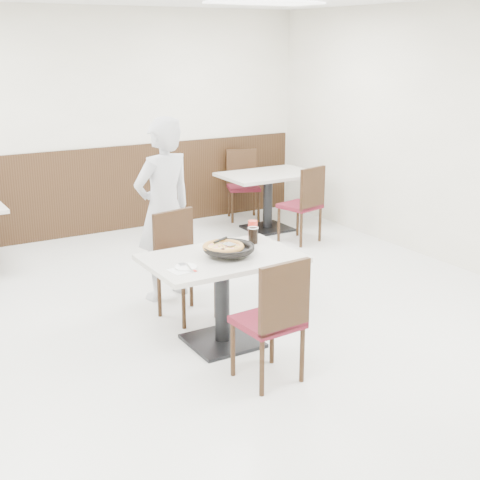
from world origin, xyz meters
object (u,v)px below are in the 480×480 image
main_table (222,300)px  pizza_pan (229,251)px  pizza (223,249)px  side_plate (186,267)px  cola_glass (253,236)px  bg_chair_right_near (300,204)px  chair_near (268,319)px  bg_table_right (268,202)px  chair_far (187,267)px  diner_person (164,210)px  red_cup (253,230)px  bg_chair_right_far (244,186)px

main_table → pizza_pan: bearing=-28.3°
pizza → side_plate: bearing=-163.0°
pizza → cola_glass: cola_glass is taller
side_plate → cola_glass: bearing=20.9°
pizza_pan → cola_glass: size_ratio=2.79×
cola_glass → bg_chair_right_near: 2.65m
pizza_pan → side_plate: (-0.43, -0.10, -0.03)m
chair_near → side_plate: 0.74m
bg_table_right → main_table: bearing=-128.9°
main_table → chair_far: bearing=90.2°
chair_far → diner_person: diner_person is taller
pizza → side_plate: size_ratio=1.74×
pizza_pan → cola_glass: bearing=29.9°
chair_near → pizza_pan: size_ratio=2.62×
chair_near → red_cup: size_ratio=5.94×
main_table → cola_glass: bearing=23.6°
cola_glass → red_cup: red_cup is taller
cola_glass → bg_table_right: (1.80, 2.55, -0.44)m
main_table → diner_person: bearing=88.0°
main_table → bg_table_right: bearing=51.1°
cola_glass → diner_person: diner_person is taller
diner_person → side_plate: bearing=59.5°
pizza → bg_chair_right_near: (2.22, 2.06, -0.34)m
bg_table_right → chair_near: bearing=-122.9°
pizza_pan → bg_chair_right_far: bg_chair_right_far is taller
bg_chair_right_near → chair_far: bearing=-161.7°
pizza_pan → bg_table_right: (2.15, 2.75, -0.42)m
pizza → chair_near: bearing=-92.1°
side_plate → diner_person: 1.38m
bg_chair_right_far → cola_glass: bearing=82.4°
chair_near → main_table: bearing=85.0°
bg_chair_right_far → chair_far: bearing=72.9°
side_plate → bg_chair_right_near: bearing=39.8°
red_cup → bg_table_right: 3.01m
main_table → chair_far: chair_far is taller
main_table → cola_glass: size_ratio=9.23×
chair_near → bg_table_right: 4.07m
side_plate → bg_table_right: 3.85m
diner_person → chair_far: bearing=72.7°
pizza → side_plate: (-0.39, -0.12, -0.05)m
main_table → diner_person: size_ratio=0.69×
pizza_pan → bg_chair_right_far: size_ratio=0.38×
pizza → bg_chair_right_near: bearing=42.8°
diner_person → pizza_pan: bearing=77.6°
main_table → bg_chair_right_far: bearing=56.6°
pizza → cola_glass: size_ratio=2.24×
side_plate → bg_chair_right_near: (2.61, 2.18, -0.28)m
chair_near → chair_far: size_ratio=1.00×
chair_near → cola_glass: (0.41, 0.87, 0.34)m
main_table → chair_near: size_ratio=1.26×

